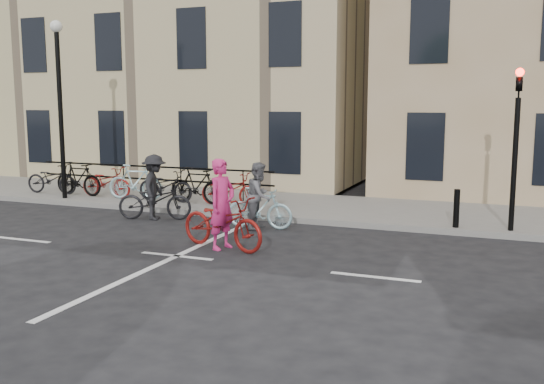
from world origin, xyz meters
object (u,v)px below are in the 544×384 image
at_px(lamp_post, 59,87).
at_px(cyclist_pink, 222,218).
at_px(cyclist_grey, 259,202).
at_px(cyclist_dark, 155,194).
at_px(traffic_light, 517,129).

bearing_deg(lamp_post, cyclist_pink, -26.21).
xyz_separation_m(cyclist_pink, cyclist_grey, (-0.07, 2.17, -0.00)).
distance_m(cyclist_pink, cyclist_dark, 3.79).
bearing_deg(cyclist_pink, cyclist_dark, 69.45).
xyz_separation_m(lamp_post, cyclist_pink, (7.07, -3.48, -2.83)).
bearing_deg(lamp_post, cyclist_dark, -17.26).
distance_m(traffic_light, lamp_post, 12.74).
relative_size(traffic_light, cyclist_grey, 2.30).
height_order(traffic_light, cyclist_pink, traffic_light).
height_order(traffic_light, cyclist_grey, traffic_light).
height_order(lamp_post, cyclist_grey, lamp_post).
xyz_separation_m(lamp_post, cyclist_dark, (4.00, -1.24, -2.82)).
height_order(traffic_light, cyclist_dark, traffic_light).
relative_size(lamp_post, cyclist_grey, 3.11).
bearing_deg(traffic_light, lamp_post, 179.73).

